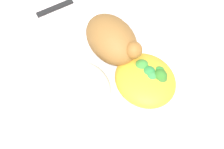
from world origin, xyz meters
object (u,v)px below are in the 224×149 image
plate (112,79)px  roasted_chicken (112,40)px  mac_cheese_with_broccoli (146,78)px  fork (78,6)px  knife (72,0)px  rice_pile (83,87)px

plate → roasted_chicken: (-0.05, 0.03, 0.04)m
mac_cheese_with_broccoli → fork: size_ratio=0.76×
roasted_chicken → mac_cheese_with_broccoli: roasted_chicken is taller
plate → knife: bearing=169.1°
fork → knife: (-0.02, -0.00, 0.00)m
plate → rice_pile: bearing=-89.6°
mac_cheese_with_broccoli → roasted_chicken: bearing=-174.8°
roasted_chicken → knife: 0.17m
rice_pile → fork: rice_pile is taller
plate → roasted_chicken: 0.07m
knife → mac_cheese_with_broccoli: bearing=-0.1°
knife → plate: bearing=-10.9°
plate → roasted_chicken: size_ratio=2.37×
rice_pile → knife: bearing=155.0°
rice_pile → mac_cheese_with_broccoli: size_ratio=0.96×
rice_pile → fork: bearing=152.2°
plate → mac_cheese_with_broccoli: bearing=42.9°
plate → fork: plate is taller
fork → knife: size_ratio=0.75×
roasted_chicken → mac_cheese_with_broccoli: size_ratio=1.08×
fork → rice_pile: bearing=-27.8°
roasted_chicken → fork: bearing=175.6°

